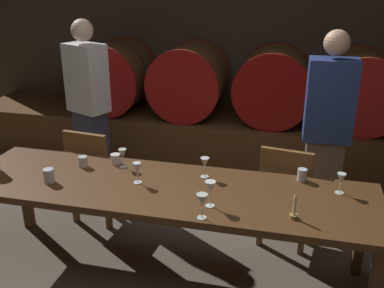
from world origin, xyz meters
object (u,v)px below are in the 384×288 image
(wine_glass_far_left, at_px, (123,154))
(wine_glass_center_left, at_px, (205,163))
(wine_barrel_far_left, at_px, (115,76))
(guest_left, at_px, (89,107))
(chair_right, at_px, (286,191))
(wine_glass_right, at_px, (210,188))
(guest_right, at_px, (326,133))
(cup_center_right, at_px, (116,159))
(dining_table, at_px, (165,194))
(wine_barrel_center_left, at_px, (190,81))
(wine_barrel_far_right, at_px, (361,90))
(wine_glass_far_right, at_px, (341,179))
(cup_far_right, at_px, (302,175))
(candle_center, at_px, (294,212))
(wine_barrel_center_right, at_px, (274,85))
(cup_far_left, at_px, (49,176))
(wine_glass_center_right, at_px, (202,202))
(wine_glass_left, at_px, (137,169))
(chair_left, at_px, (94,171))
(cup_center_left, at_px, (83,161))

(wine_glass_far_left, distance_m, wine_glass_center_left, 0.64)
(wine_glass_far_left, bearing_deg, wine_barrel_far_left, 114.41)
(guest_left, bearing_deg, wine_glass_center_left, 168.33)
(chair_right, relative_size, wine_glass_right, 5.03)
(guest_right, distance_m, cup_center_right, 1.73)
(dining_table, relative_size, chair_right, 3.33)
(guest_left, bearing_deg, wine_barrel_center_left, -102.59)
(wine_barrel_far_right, xyz_separation_m, guest_left, (-2.61, -1.05, -0.07))
(wine_glass_far_right, bearing_deg, cup_far_right, 151.70)
(wine_barrel_far_right, height_order, candle_center, wine_barrel_far_right)
(wine_barrel_far_right, relative_size, wine_glass_far_left, 5.53)
(wine_barrel_far_right, relative_size, chair_right, 0.94)
(wine_glass_center_left, bearing_deg, wine_barrel_center_right, 80.22)
(wine_barrel_center_left, bearing_deg, cup_far_left, -100.64)
(dining_table, distance_m, wine_glass_center_left, 0.36)
(wine_barrel_center_right, distance_m, wine_glass_right, 2.41)
(chair_right, distance_m, cup_far_right, 0.42)
(wine_barrel_far_left, xyz_separation_m, guest_left, (0.17, -1.05, -0.07))
(guest_right, bearing_deg, wine_glass_center_right, 57.63)
(wine_glass_far_left, height_order, wine_glass_left, wine_glass_left)
(wine_glass_center_right, bearing_deg, cup_center_right, 142.69)
(wine_glass_left, bearing_deg, wine_barrel_center_right, 70.35)
(chair_right, distance_m, wine_glass_far_left, 1.33)
(wine_glass_left, bearing_deg, cup_far_left, -166.82)
(wine_glass_far_right, bearing_deg, wine_barrel_center_right, 106.52)
(wine_glass_center_left, bearing_deg, candle_center, -33.75)
(guest_right, bearing_deg, wine_glass_far_right, 93.37)
(chair_right, xyz_separation_m, guest_left, (-1.95, 0.54, 0.40))
(guest_left, relative_size, wine_glass_far_left, 11.53)
(wine_barrel_center_right, distance_m, cup_center_right, 2.20)
(wine_barrel_far_left, height_order, wine_glass_far_right, wine_barrel_far_left)
(wine_barrel_far_left, relative_size, guest_left, 0.48)
(chair_left, distance_m, cup_center_left, 0.52)
(wine_glass_far_right, distance_m, cup_far_right, 0.29)
(wine_barrel_center_right, relative_size, dining_table, 0.28)
(guest_right, xyz_separation_m, wine_glass_center_left, (-0.86, -0.74, -0.04))
(wine_glass_center_right, distance_m, wine_glass_right, 0.16)
(chair_left, xyz_separation_m, chair_right, (1.66, 0.02, 0.00))
(wine_barrel_far_right, relative_size, wine_glass_right, 4.73)
(wine_barrel_center_right, bearing_deg, dining_table, -104.71)
(wine_barrel_center_left, xyz_separation_m, wine_glass_far_left, (-0.03, -1.97, -0.12))
(wine_barrel_center_right, xyz_separation_m, guest_left, (-1.70, -1.05, -0.07))
(chair_right, bearing_deg, wine_glass_far_left, 25.70)
(guest_left, xyz_separation_m, wine_glass_center_left, (1.36, -0.94, -0.04))
(wine_barrel_center_left, height_order, cup_far_left, wine_barrel_center_left)
(chair_left, bearing_deg, wine_barrel_far_left, -67.91)
(wine_glass_center_right, relative_size, wine_glass_right, 0.93)
(guest_left, height_order, cup_center_left, guest_left)
(wine_glass_left, distance_m, cup_center_right, 0.40)
(wine_glass_right, bearing_deg, wine_glass_far_right, 25.21)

